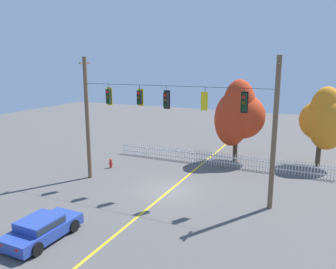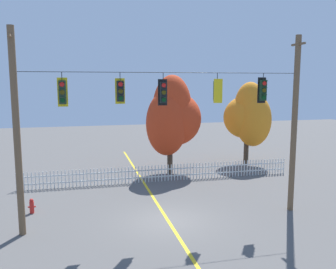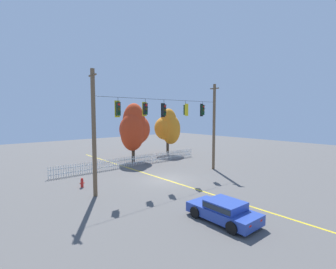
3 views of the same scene
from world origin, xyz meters
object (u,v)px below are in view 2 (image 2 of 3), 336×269
traffic_signal_northbound_primary (163,92)px  autumn_maple_mid (249,116)px  traffic_signal_southbound_primary (217,91)px  autumn_maple_near_fence (172,117)px  traffic_signal_eastbound_side (62,92)px  traffic_signal_westbound_side (120,91)px  traffic_signal_northbound_secondary (263,90)px  fire_hydrant (32,206)px

traffic_signal_northbound_primary → autumn_maple_mid: bearing=47.8°
traffic_signal_southbound_primary → autumn_maple_mid: 12.70m
traffic_signal_northbound_primary → autumn_maple_near_fence: autumn_maple_near_fence is taller
traffic_signal_eastbound_side → traffic_signal_southbound_primary: bearing=-0.2°
autumn_maple_mid → traffic_signal_westbound_side: bearing=-137.6°
traffic_signal_westbound_side → autumn_maple_near_fence: autumn_maple_near_fence is taller
traffic_signal_southbound_primary → traffic_signal_eastbound_side: bearing=179.8°
traffic_signal_northbound_secondary → traffic_signal_westbound_side: bearing=-180.0°
traffic_signal_southbound_primary → autumn_maple_near_fence: (0.06, 8.99, -2.10)m
fire_hydrant → autumn_maple_mid: bearing=26.3°
traffic_signal_northbound_primary → traffic_signal_eastbound_side: bearing=180.0°
autumn_maple_near_fence → autumn_maple_mid: autumn_maple_near_fence is taller
traffic_signal_eastbound_side → autumn_maple_near_fence: bearing=51.6°
traffic_signal_eastbound_side → autumn_maple_mid: (13.90, 10.43, -2.27)m
traffic_signal_southbound_primary → autumn_maple_mid: size_ratio=0.21×
traffic_signal_northbound_primary → traffic_signal_southbound_primary: size_ratio=1.07×
traffic_signal_southbound_primary → autumn_maple_mid: bearing=56.8°
autumn_maple_near_fence → autumn_maple_mid: 6.94m
traffic_signal_eastbound_side → autumn_maple_near_fence: autumn_maple_near_fence is taller
autumn_maple_mid → traffic_signal_northbound_secondary: bearing=-113.1°
traffic_signal_eastbound_side → traffic_signal_westbound_side: 2.48m
traffic_signal_southbound_primary → autumn_maple_mid: (6.85, 10.45, -2.28)m
traffic_signal_westbound_side → traffic_signal_eastbound_side: bearing=180.0°
traffic_signal_northbound_secondary → autumn_maple_mid: 11.57m
traffic_signal_northbound_primary → autumn_maple_mid: 14.26m
autumn_maple_near_fence → traffic_signal_eastbound_side: bearing=-128.4°
traffic_signal_westbound_side → fire_hydrant: 7.77m
traffic_signal_northbound_primary → autumn_maple_near_fence: bearing=73.4°
traffic_signal_eastbound_side → autumn_maple_mid: size_ratio=0.22×
traffic_signal_eastbound_side → traffic_signal_northbound_primary: (4.44, -0.00, -0.04)m
traffic_signal_eastbound_side → fire_hydrant: 6.68m
traffic_signal_southbound_primary → traffic_signal_northbound_primary: bearing=179.6°
traffic_signal_eastbound_side → traffic_signal_westbound_side: (2.48, -0.00, 0.03)m
traffic_signal_eastbound_side → autumn_maple_mid: traffic_signal_eastbound_side is taller
traffic_signal_northbound_secondary → autumn_maple_mid: size_ratio=0.22×
traffic_signal_westbound_side → traffic_signal_northbound_secondary: bearing=0.0°
autumn_maple_mid → traffic_signal_northbound_primary: bearing=-132.2°
autumn_maple_near_fence → fire_hydrant: (-8.98, -6.32, -3.76)m
traffic_signal_southbound_primary → traffic_signal_northbound_secondary: size_ratio=0.97×
traffic_signal_northbound_primary → autumn_maple_mid: (9.47, 10.43, -2.23)m
traffic_signal_eastbound_side → fire_hydrant: traffic_signal_eastbound_side is taller
traffic_signal_eastbound_side → fire_hydrant: size_ratio=1.94×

